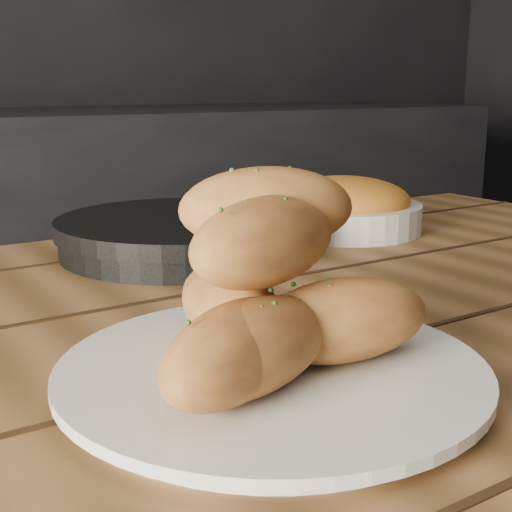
% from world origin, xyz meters
% --- Properties ---
extents(table, '(1.41, 0.87, 0.75)m').
position_xyz_m(table, '(0.20, 0.64, 0.65)').
color(table, brown).
rests_on(table, ground).
extents(plate, '(0.30, 0.30, 0.02)m').
position_xyz_m(plate, '(0.10, 0.52, 0.76)').
color(plate, white).
rests_on(plate, table).
extents(bread_rolls, '(0.24, 0.21, 0.13)m').
position_xyz_m(bread_rolls, '(0.09, 0.51, 0.82)').
color(bread_rolls, '#B57732').
rests_on(bread_rolls, plate).
extents(skillet, '(0.43, 0.31, 0.05)m').
position_xyz_m(skillet, '(0.24, 0.91, 0.77)').
color(skillet, black).
rests_on(skillet, table).
extents(bowl, '(0.22, 0.22, 0.08)m').
position_xyz_m(bowl, '(0.50, 0.91, 0.78)').
color(bowl, white).
rests_on(bowl, table).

